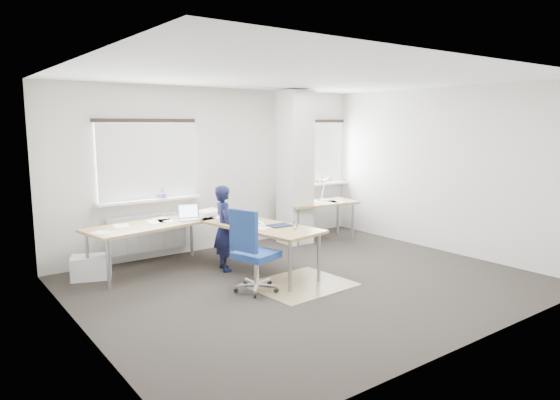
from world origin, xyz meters
TOP-DOWN VIEW (x-y plane):
  - ground at (0.00, 0.00)m, footprint 6.00×6.00m
  - room_shell at (0.18, 0.45)m, footprint 6.04×5.04m
  - floor_mat at (-0.17, -0.03)m, footprint 1.37×1.18m
  - white_crate at (-2.39, 1.97)m, footprint 0.63×0.54m
  - desk_main at (-0.86, 1.28)m, footprint 2.82×2.63m
  - desk_side at (1.81, 1.86)m, footprint 1.49×0.90m
  - task_chair at (-0.84, 0.10)m, footprint 0.63×0.62m
  - person at (-0.64, 1.20)m, footprint 0.40×0.52m

SIDE VIEW (x-z plane):
  - ground at x=0.00m, z-range 0.00..0.00m
  - floor_mat at x=-0.17m, z-range 0.00..0.01m
  - white_crate at x=-2.39m, z-range 0.00..0.32m
  - task_chair at x=-0.84m, z-range -0.25..0.87m
  - person at x=-0.64m, z-range 0.00..1.29m
  - desk_side at x=1.81m, z-range 0.08..1.29m
  - desk_main at x=-0.86m, z-range 0.21..1.17m
  - room_shell at x=0.18m, z-range 0.34..3.16m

